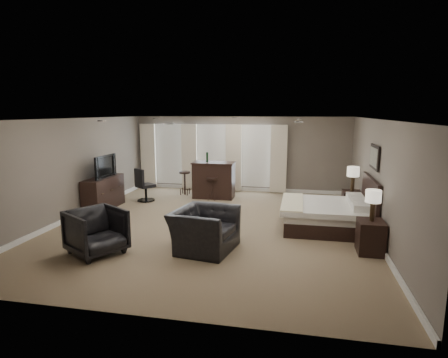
% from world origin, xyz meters
% --- Properties ---
extents(room, '(7.60, 8.60, 2.64)m').
position_xyz_m(room, '(0.00, 0.00, 1.30)').
color(room, '#7C684F').
rests_on(room, ground).
extents(window_bay, '(5.25, 0.20, 2.30)m').
position_xyz_m(window_bay, '(-1.00, 4.11, 1.20)').
color(window_bay, silver).
rests_on(window_bay, room).
extents(bed, '(2.00, 1.91, 1.27)m').
position_xyz_m(bed, '(2.58, 0.30, 0.64)').
color(bed, silver).
rests_on(bed, ground).
extents(nightstand_near, '(0.49, 0.60, 0.66)m').
position_xyz_m(nightstand_near, '(3.47, -1.15, 0.33)').
color(nightstand_near, black).
rests_on(nightstand_near, ground).
extents(nightstand_far, '(0.48, 0.59, 0.64)m').
position_xyz_m(nightstand_far, '(3.47, 1.75, 0.32)').
color(nightstand_far, black).
rests_on(nightstand_far, ground).
extents(lamp_near, '(0.30, 0.30, 0.62)m').
position_xyz_m(lamp_near, '(3.47, -1.15, 0.97)').
color(lamp_near, beige).
rests_on(lamp_near, nightstand_near).
extents(lamp_far, '(0.33, 0.33, 0.67)m').
position_xyz_m(lamp_far, '(3.47, 1.75, 0.98)').
color(lamp_far, beige).
rests_on(lamp_far, nightstand_far).
extents(wall_art, '(0.04, 0.96, 0.56)m').
position_xyz_m(wall_art, '(3.70, 0.30, 1.75)').
color(wall_art, slate).
rests_on(wall_art, room).
extents(dresser, '(0.51, 1.59, 0.92)m').
position_xyz_m(dresser, '(-3.45, 0.96, 0.46)').
color(dresser, black).
rests_on(dresser, ground).
extents(tv, '(0.64, 1.11, 0.15)m').
position_xyz_m(tv, '(-3.45, 0.96, 0.99)').
color(tv, black).
rests_on(tv, dresser).
extents(armchair_near, '(1.05, 1.41, 1.13)m').
position_xyz_m(armchair_near, '(0.21, -1.62, 0.56)').
color(armchair_near, black).
rests_on(armchair_near, ground).
extents(armchair_far, '(1.27, 1.29, 0.99)m').
position_xyz_m(armchair_far, '(-1.82, -2.26, 0.49)').
color(armchair_far, black).
rests_on(armchair_far, ground).
extents(bar_counter, '(1.35, 0.70, 1.18)m').
position_xyz_m(bar_counter, '(-0.65, 2.96, 0.59)').
color(bar_counter, black).
rests_on(bar_counter, ground).
extents(bar_stool_left, '(0.49, 0.49, 0.79)m').
position_xyz_m(bar_stool_left, '(-1.72, 3.21, 0.40)').
color(bar_stool_left, black).
rests_on(bar_stool_left, ground).
extents(bar_stool_right, '(0.44, 0.44, 0.71)m').
position_xyz_m(bar_stool_right, '(-0.64, 2.64, 0.36)').
color(bar_stool_right, black).
rests_on(bar_stool_right, ground).
extents(desk_chair, '(0.74, 0.74, 1.05)m').
position_xyz_m(desk_chair, '(-2.63, 2.07, 0.52)').
color(desk_chair, black).
rests_on(desk_chair, ground).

